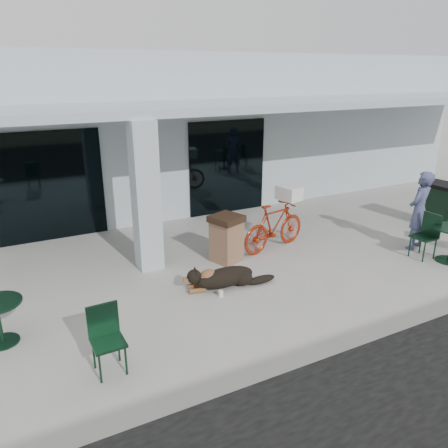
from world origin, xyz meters
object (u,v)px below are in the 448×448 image
dog (226,276)px  trash_receptacle (226,239)px  cafe_chair_far_b (424,236)px  bicycle (274,226)px  cafe_chair_near (108,342)px  person (419,211)px  wheeled_bin (441,205)px

dog → trash_receptacle: trash_receptacle is taller
dog → cafe_chair_far_b: cafe_chair_far_b is taller
bicycle → cafe_chair_near: bicycle is taller
cafe_chair_far_b → trash_receptacle: (-4.02, 1.87, 0.02)m
cafe_chair_near → person: person is taller
cafe_chair_near → person: bearing=7.6°
dog → bicycle: bearing=42.3°
bicycle → person: person is taller
person → dog: bearing=-21.0°
bicycle → cafe_chair_far_b: 3.34m
dog → cafe_chair_far_b: 4.69m
bicycle → cafe_chair_far_b: bearing=-138.3°
person → cafe_chair_far_b: bearing=39.0°
bicycle → trash_receptacle: bicycle is taller
person → wheeled_bin: (1.87, 0.80, -0.34)m
cafe_chair_far_b → wheeled_bin: 2.52m
cafe_chair_near → wheeled_bin: (9.42, 2.03, 0.11)m
dog → wheeled_bin: size_ratio=1.15×
bicycle → wheeled_bin: 4.93m
cafe_chair_near → person: size_ratio=0.52×
cafe_chair_far_b → wheeled_bin: size_ratio=0.86×
dog → person: (4.92, -0.30, 0.71)m
person → trash_receptacle: person is taller
dog → wheeled_bin: wheeled_bin is taller
cafe_chair_far_b → wheeled_bin: wheeled_bin is taller
cafe_chair_near → wheeled_bin: bearing=10.5°
dog → wheeled_bin: bearing=14.4°
cafe_chair_far_b → wheeled_bin: (2.18, 1.27, 0.09)m
trash_receptacle → bicycle: bearing=4.3°
dog → person: person is taller
wheeled_bin → cafe_chair_near: bearing=-174.5°
trash_receptacle → wheeled_bin: (6.20, -0.60, 0.07)m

